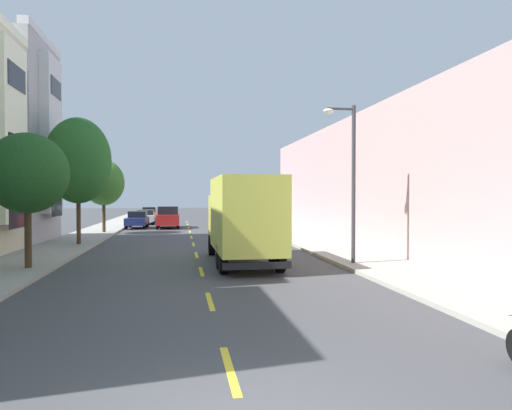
% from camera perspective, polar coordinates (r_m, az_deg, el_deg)
% --- Properties ---
extents(ground_plane, '(160.00, 160.00, 0.00)m').
position_cam_1_polar(ground_plane, '(35.62, -8.02, -3.48)').
color(ground_plane, '#424244').
extents(sidewalk_left, '(3.20, 120.00, 0.14)m').
position_cam_1_polar(sidewalk_left, '(34.20, -19.94, -3.61)').
color(sidewalk_left, '#A39E93').
rests_on(sidewalk_left, ground_plane).
extents(sidewalk_right, '(3.20, 120.00, 0.14)m').
position_cam_1_polar(sidewalk_right, '(34.53, 3.94, -3.50)').
color(sidewalk_right, '#A39E93').
rests_on(sidewalk_right, ground_plane).
extents(lane_centerline_dashes, '(0.14, 47.20, 0.01)m').
position_cam_1_polar(lane_centerline_dashes, '(30.14, -7.78, -4.30)').
color(lane_centerline_dashes, yellow).
rests_on(lane_centerline_dashes, ground_plane).
extents(apartment_block_opposite, '(10.00, 36.00, 7.34)m').
position_cam_1_polar(apartment_block_opposite, '(29.34, 20.32, 2.67)').
color(apartment_block_opposite, '#CC9E9E').
rests_on(apartment_block_opposite, ground_plane).
extents(street_tree_second, '(2.96, 2.96, 5.05)m').
position_cam_1_polar(street_tree_second, '(19.44, -26.11, 3.48)').
color(street_tree_second, '#47331E').
rests_on(street_tree_second, sidewalk_left).
extents(street_tree_third, '(3.60, 3.60, 7.09)m').
position_cam_1_polar(street_tree_third, '(28.10, -20.88, 5.08)').
color(street_tree_third, '#47331E').
rests_on(street_tree_third, sidewalk_left).
extents(street_tree_farthest, '(3.03, 3.03, 5.42)m').
position_cam_1_polar(street_tree_farthest, '(36.78, -18.09, 2.61)').
color(street_tree_farthest, '#47331E').
rests_on(street_tree_farthest, sidewalk_left).
extents(street_lamp, '(1.35, 0.28, 6.31)m').
position_cam_1_polar(street_lamp, '(19.11, 11.37, 4.08)').
color(street_lamp, '#38383D').
rests_on(street_lamp, sidewalk_right).
extents(delivery_box_truck, '(2.45, 7.69, 3.57)m').
position_cam_1_polar(delivery_box_truck, '(19.43, -1.62, -1.35)').
color(delivery_box_truck, '#D8D84C').
rests_on(delivery_box_truck, ground_plane).
extents(parked_sedan_silver, '(1.84, 4.52, 1.43)m').
position_cam_1_polar(parked_sedan_silver, '(31.87, 0.15, -2.65)').
color(parked_sedan_silver, '#B2B5BA').
rests_on(parked_sedan_silver, ground_plane).
extents(parked_hatchback_navy, '(1.86, 4.05, 1.50)m').
position_cam_1_polar(parked_hatchback_navy, '(42.57, -14.29, -1.74)').
color(parked_hatchback_navy, navy).
rests_on(parked_hatchback_navy, ground_plane).
extents(parked_suv_burgundy, '(2.01, 4.82, 1.93)m').
position_cam_1_polar(parked_suv_burgundy, '(47.61, -3.22, -1.14)').
color(parked_suv_burgundy, maroon).
rests_on(parked_suv_burgundy, ground_plane).
extents(parked_sedan_white, '(1.84, 4.52, 1.43)m').
position_cam_1_polar(parked_sedan_white, '(48.77, -13.33, -1.40)').
color(parked_sedan_white, silver).
rests_on(parked_sedan_white, ground_plane).
extents(parked_suv_charcoal, '(1.96, 4.81, 1.93)m').
position_cam_1_polar(parked_suv_charcoal, '(58.28, -4.23, -0.74)').
color(parked_suv_charcoal, '#333338').
rests_on(parked_suv_charcoal, ground_plane).
extents(parked_hatchback_orange, '(1.83, 4.04, 1.50)m').
position_cam_1_polar(parked_hatchback_orange, '(58.48, -12.92, -0.99)').
color(parked_hatchback_orange, orange).
rests_on(parked_hatchback_orange, ground_plane).
extents(moving_red_sedan, '(1.95, 4.80, 1.93)m').
position_cam_1_polar(moving_red_sedan, '(42.26, -10.67, -1.44)').
color(moving_red_sedan, '#AD1E1E').
rests_on(moving_red_sedan, ground_plane).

